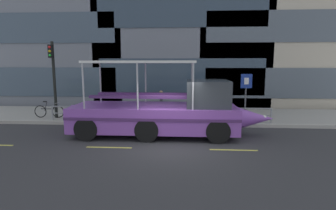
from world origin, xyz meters
name	(u,v)px	position (x,y,z in m)	size (l,w,h in m)	color
ground_plane	(171,143)	(0.00, 0.00, 0.00)	(120.00, 120.00, 0.00)	#333335
sidewalk	(176,115)	(0.00, 5.60, 0.09)	(32.00, 4.80, 0.18)	#99968E
curb_edge	(175,124)	(0.00, 3.11, 0.09)	(32.00, 0.18, 0.18)	#B2ADA3
lane_centreline	(170,149)	(0.00, -0.72, 0.00)	(25.80, 0.12, 0.01)	#DBD64C
curb_guardrail	(159,112)	(-0.87, 3.45, 0.70)	(11.90, 0.09, 0.78)	gray
traffic_light_pole	(53,72)	(-6.82, 3.95, 2.77)	(0.24, 0.46, 4.29)	black
parking_sign	(246,89)	(3.84, 4.15, 1.89)	(0.60, 0.12, 2.51)	#4C4F54
leaned_bicycle	(49,111)	(-7.23, 3.99, 0.56)	(1.74, 0.46, 0.96)	black
duck_tour_boat	(166,112)	(-0.31, 1.32, 1.07)	(9.18, 2.64, 3.36)	purple
pedestrian_near_bow	(229,100)	(3.04, 4.76, 1.21)	(0.38, 0.36, 1.71)	#1E2338
pedestrian_mid_left	(161,101)	(-0.86, 4.86, 1.10)	(0.21, 0.44, 1.52)	#1E2338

